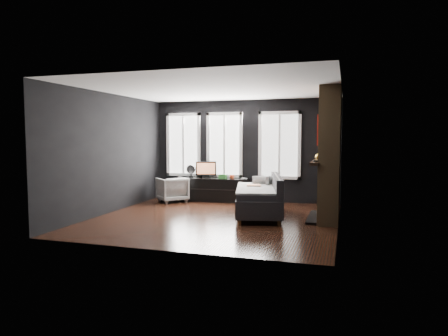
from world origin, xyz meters
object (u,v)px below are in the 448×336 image
(sofa, at_px, (258,195))
(book, at_px, (241,175))
(monitor, at_px, (206,168))
(media_console, at_px, (216,189))
(mantel_vase, at_px, (319,155))
(mug, at_px, (232,176))
(armchair, at_px, (172,188))

(sofa, distance_m, book, 1.96)
(monitor, bearing_deg, book, -18.13)
(monitor, bearing_deg, media_console, -24.29)
(sofa, xyz_separation_m, monitor, (-1.82, 1.70, 0.42))
(book, bearing_deg, mantel_vase, -31.08)
(mug, height_order, mantel_vase, mantel_vase)
(monitor, xyz_separation_m, mantel_vase, (3.06, -1.21, 0.45))
(sofa, height_order, book, sofa)
(armchair, relative_size, media_console, 0.40)
(media_console, relative_size, mantel_vase, 10.02)
(media_console, height_order, book, book)
(sofa, bearing_deg, monitor, 123.75)
(mantel_vase, bearing_deg, monitor, 158.50)
(media_console, xyz_separation_m, mantel_vase, (2.77, -1.19, 1.01))
(mug, bearing_deg, mantel_vase, -25.93)
(monitor, bearing_deg, sofa, -64.06)
(armchair, height_order, mantel_vase, mantel_vase)
(book, bearing_deg, mug, -148.60)
(sofa, xyz_separation_m, book, (-0.84, 1.75, 0.27))
(sofa, bearing_deg, mantel_vase, 8.42)
(sofa, relative_size, book, 10.43)
(media_console, relative_size, book, 8.95)
(armchair, height_order, mug, mug)
(armchair, xyz_separation_m, mantel_vase, (3.84, -0.70, 0.96))
(sofa, height_order, mantel_vase, mantel_vase)
(sofa, distance_m, armchair, 2.86)
(sofa, height_order, mug, sofa)
(mug, bearing_deg, book, 31.40)
(armchair, distance_m, mantel_vase, 4.02)
(media_console, relative_size, mug, 13.98)
(mug, bearing_deg, armchair, -164.76)
(armchair, distance_m, mug, 1.62)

